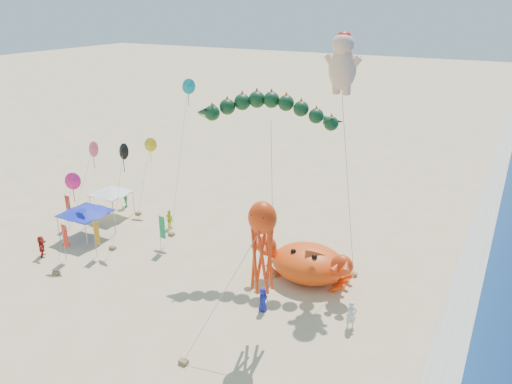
# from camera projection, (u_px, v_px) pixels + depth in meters

# --- Properties ---
(ground) EXTENTS (320.00, 320.00, 0.00)m
(ground) POSITION_uv_depth(u_px,v_px,m) (268.00, 293.00, 34.54)
(ground) COLOR #D1B784
(ground) RESTS_ON ground
(foam_strip) EXTENTS (320.00, 320.00, 0.00)m
(foam_strip) POSITION_uv_depth(u_px,v_px,m) (450.00, 347.00, 29.21)
(foam_strip) COLOR silver
(foam_strip) RESTS_ON ground
(crab_inflatable) EXTENTS (7.29, 4.61, 3.20)m
(crab_inflatable) POSITION_uv_depth(u_px,v_px,m) (308.00, 262.00, 35.78)
(crab_inflatable) COLOR #FF470D
(crab_inflatable) RESTS_ON ground
(dragon_kite) EXTENTS (10.26, 5.74, 12.54)m
(dragon_kite) POSITION_uv_depth(u_px,v_px,m) (269.00, 114.00, 35.60)
(dragon_kite) COLOR #0E3318
(dragon_kite) RESTS_ON ground
(cherub_kite) EXTENTS (3.44, 2.21, 17.11)m
(cherub_kite) POSITION_uv_depth(u_px,v_px,m) (343.00, 62.00, 33.29)
(cherub_kite) COLOR #FFC29B
(cherub_kite) RESTS_ON ground
(octopus_kite) EXTENTS (3.65, 5.42, 8.66)m
(octopus_kite) POSITION_uv_depth(u_px,v_px,m) (262.00, 240.00, 28.14)
(octopus_kite) COLOR red
(octopus_kite) RESTS_ON ground
(canopy_blue) EXTENTS (3.82, 3.82, 2.71)m
(canopy_blue) POSITION_uv_depth(u_px,v_px,m) (85.00, 211.00, 41.90)
(canopy_blue) COLOR gray
(canopy_blue) RESTS_ON ground
(canopy_white) EXTENTS (3.29, 3.29, 2.71)m
(canopy_white) POSITION_uv_depth(u_px,v_px,m) (111.00, 191.00, 46.19)
(canopy_white) COLOR gray
(canopy_white) RESTS_ON ground
(feather_flags) EXTENTS (10.67, 4.83, 3.20)m
(feather_flags) POSITION_uv_depth(u_px,v_px,m) (97.00, 226.00, 40.12)
(feather_flags) COLOR gray
(feather_flags) RESTS_ON ground
(beachgoers) EXTENTS (26.74, 12.27, 1.89)m
(beachgoers) POSITION_uv_depth(u_px,v_px,m) (143.00, 236.00, 40.95)
(beachgoers) COLOR #1A209B
(beachgoers) RESTS_ON ground
(small_kites) EXTENTS (7.30, 14.06, 12.89)m
(small_kites) POSITION_uv_depth(u_px,v_px,m) (126.00, 152.00, 41.51)
(small_kites) COLOR #0D8D92
(small_kites) RESTS_ON ground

